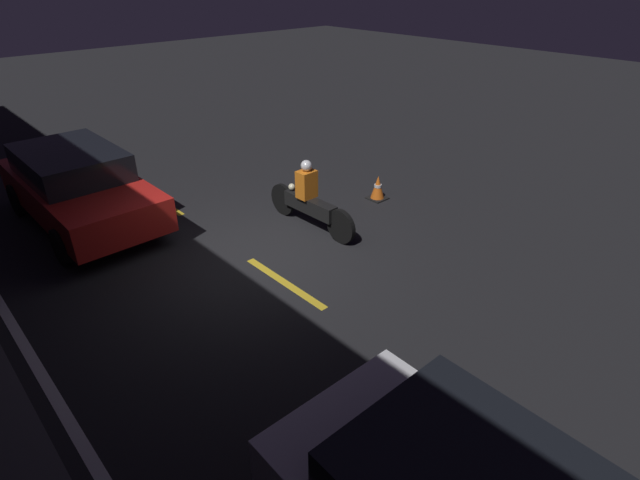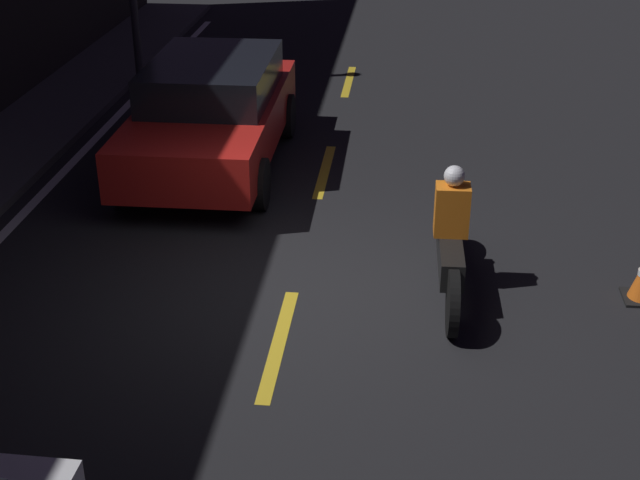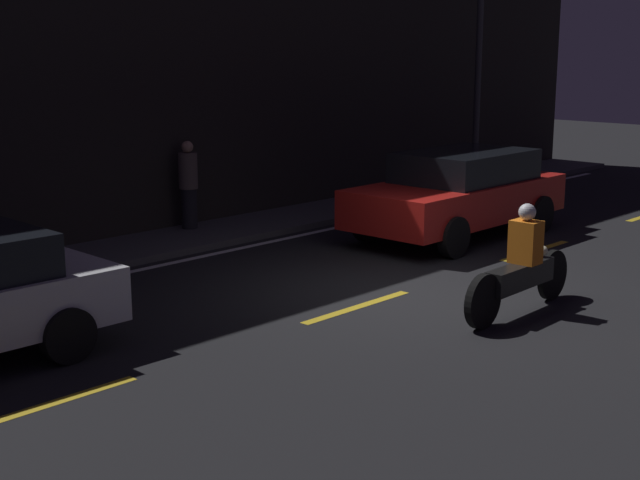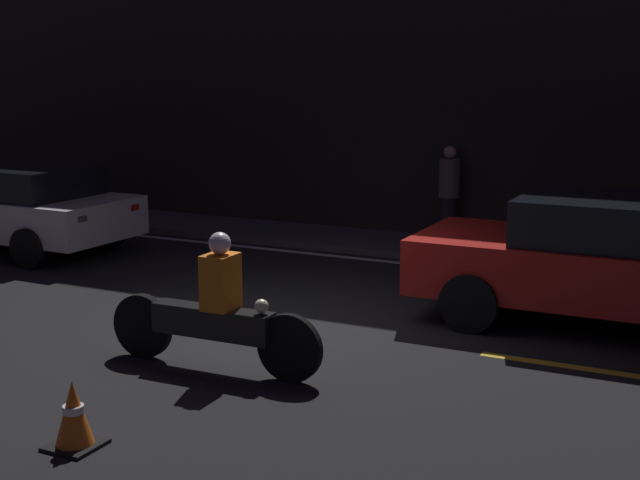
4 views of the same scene
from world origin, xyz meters
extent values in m
plane|color=black|center=(0.00, 0.00, 0.00)|extent=(56.00, 56.00, 0.00)
cube|color=gold|center=(-1.00, 0.00, 0.00)|extent=(2.00, 0.14, 0.01)
cube|color=gold|center=(3.50, 0.00, 0.00)|extent=(2.00, 0.14, 0.01)
cube|color=gold|center=(8.00, 0.00, 0.00)|extent=(2.00, 0.14, 0.01)
cube|color=red|center=(-3.93, 1.17, 0.77)|extent=(0.06, 0.20, 0.10)
cube|color=red|center=(3.50, 1.61, 0.67)|extent=(4.43, 1.88, 0.66)
cube|color=black|center=(3.72, 1.61, 1.26)|extent=(2.44, 1.68, 0.52)
cube|color=red|center=(5.68, 1.03, 0.83)|extent=(0.06, 0.20, 0.10)
cube|color=red|center=(5.67, 2.23, 0.83)|extent=(0.06, 0.20, 0.10)
cylinder|color=black|center=(2.14, 0.70, 0.34)|extent=(0.68, 0.19, 0.68)
cylinder|color=black|center=(2.12, 2.50, 0.34)|extent=(0.68, 0.19, 0.68)
cylinder|color=black|center=(4.88, 0.72, 0.34)|extent=(0.68, 0.19, 0.68)
cylinder|color=black|center=(4.86, 2.52, 0.34)|extent=(0.68, 0.19, 0.68)
cylinder|color=black|center=(1.08, -1.65, 0.34)|extent=(0.68, 0.09, 0.68)
cylinder|color=black|center=(-0.63, -1.68, 0.34)|extent=(0.68, 0.11, 0.68)
cube|color=black|center=(0.23, -1.66, 0.49)|extent=(1.32, 0.27, 0.30)
sphere|color=#F2EABF|center=(0.78, -1.65, 0.72)|extent=(0.14, 0.14, 0.14)
cube|color=orange|center=(0.33, -1.66, 0.91)|extent=(0.29, 0.37, 0.55)
sphere|color=silver|center=(0.33, -1.66, 1.30)|extent=(0.22, 0.22, 0.22)
camera|label=1|loc=(-6.57, 4.28, 4.70)|focal=28.00mm
camera|label=2|loc=(-8.27, -1.17, 4.80)|focal=50.00mm
camera|label=3|loc=(-9.44, -7.35, 3.35)|focal=50.00mm
camera|label=4|loc=(4.98, -8.82, 3.01)|focal=50.00mm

